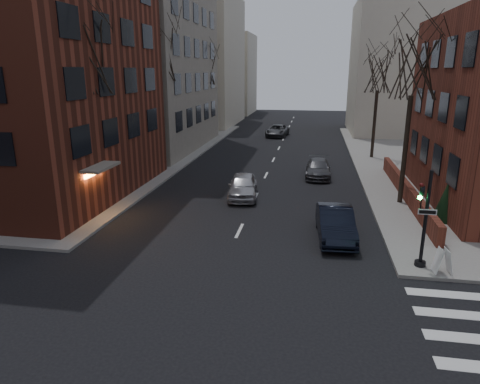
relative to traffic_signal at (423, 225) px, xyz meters
name	(u,v)px	position (x,y,z in m)	size (l,w,h in m)	color
building_left_brick	(1,50)	(-23.44, 7.51, 7.09)	(15.00, 15.00, 18.00)	maroon
building_left_tan	(106,4)	(-24.94, 25.01, 12.09)	(18.00, 18.00, 28.00)	gray
low_wall_right	(406,190)	(1.36, 10.01, -1.26)	(0.35, 16.00, 1.00)	maroon
building_distant_la	(189,61)	(-22.94, 46.01, 7.09)	(14.00, 16.00, 18.00)	beige
building_distant_ra	(411,68)	(7.06, 41.01, 6.09)	(14.00, 14.00, 16.00)	beige
building_distant_lb	(226,74)	(-20.94, 63.01, 5.09)	(10.00, 12.00, 14.00)	beige
traffic_signal	(423,225)	(0.00, 0.00, 0.00)	(0.76, 0.44, 4.00)	black
tree_left_a	(82,57)	(-16.74, 5.01, 6.56)	(4.18, 4.18, 10.26)	#2D231C
tree_left_b	(160,56)	(-16.74, 17.01, 7.00)	(4.40, 4.40, 10.80)	#2D231C
tree_left_c	(204,68)	(-16.74, 31.01, 6.12)	(3.96, 3.96, 9.72)	#2D231C
tree_right_a	(414,66)	(0.86, 9.01, 6.12)	(3.96, 3.96, 9.72)	#2D231C
tree_right_b	(379,73)	(0.86, 23.01, 5.68)	(3.74, 3.74, 9.18)	#2D231C
streetlamp_near	(152,121)	(-16.14, 13.01, 2.33)	(0.36, 0.36, 6.28)	black
streetlamp_far	(214,102)	(-16.14, 33.01, 2.33)	(0.36, 0.36, 6.28)	black
parked_sedan	(335,223)	(-3.23, 2.82, -1.15)	(1.61, 4.62, 1.52)	black
car_lane_silver	(243,186)	(-8.74, 8.89, -1.16)	(1.77, 4.40, 1.50)	#A8A7AD
car_lane_gray	(318,169)	(-4.00, 15.14, -1.25)	(1.83, 4.51, 1.31)	#3F4045
car_lane_far	(277,131)	(-8.83, 35.24, -1.21)	(2.31, 5.00, 1.39)	#414247
sandwich_board	(443,261)	(0.76, -0.49, -1.25)	(0.45, 0.63, 1.01)	white
evergreen_shrub	(446,201)	(2.56, 5.96, -0.69)	(1.28, 1.28, 2.14)	black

